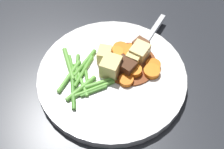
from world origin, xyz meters
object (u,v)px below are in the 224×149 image
(carrot_slice_3, at_px, (152,71))
(potato_chunk_1, at_px, (140,53))
(dinner_plate, at_px, (112,77))
(carrot_slice_0, at_px, (117,53))
(carrot_slice_2, at_px, (132,52))
(potato_chunk_2, at_px, (134,58))
(carrot_slice_6, at_px, (126,80))
(carrot_slice_4, at_px, (153,65))
(meat_chunk_0, at_px, (126,68))
(fork, at_px, (144,44))
(carrot_slice_1, at_px, (121,49))
(meat_chunk_1, at_px, (141,45))
(potato_chunk_0, at_px, (106,54))
(carrot_slice_5, at_px, (135,71))
(carrot_slice_7, at_px, (122,60))
(potato_chunk_3, at_px, (113,66))

(carrot_slice_3, height_order, potato_chunk_1, potato_chunk_1)
(dinner_plate, distance_m, carrot_slice_0, 0.05)
(carrot_slice_2, distance_m, potato_chunk_2, 0.02)
(carrot_slice_6, xyz_separation_m, potato_chunk_1, (0.05, 0.04, 0.01))
(carrot_slice_4, distance_m, meat_chunk_0, 0.05)
(carrot_slice_0, height_order, potato_chunk_2, potato_chunk_2)
(fork, bearing_deg, carrot_slice_4, -97.88)
(carrot_slice_1, xyz_separation_m, carrot_slice_4, (0.04, -0.06, -0.00))
(potato_chunk_2, xyz_separation_m, meat_chunk_0, (-0.02, -0.02, -0.00))
(potato_chunk_1, bearing_deg, carrot_slice_0, 151.31)
(carrot_slice_4, relative_size, meat_chunk_1, 1.07)
(carrot_slice_2, relative_size, meat_chunk_1, 1.31)
(carrot_slice_0, relative_size, carrot_slice_6, 1.01)
(carrot_slice_3, bearing_deg, meat_chunk_1, 85.23)
(carrot_slice_4, xyz_separation_m, potato_chunk_0, (-0.08, 0.05, 0.01))
(dinner_plate, relative_size, meat_chunk_0, 7.95)
(carrot_slice_4, relative_size, potato_chunk_1, 0.83)
(carrot_slice_2, bearing_deg, carrot_slice_5, -106.10)
(dinner_plate, bearing_deg, meat_chunk_1, 26.79)
(potato_chunk_0, distance_m, fork, 0.08)
(carrot_slice_4, xyz_separation_m, carrot_slice_6, (-0.06, -0.01, -0.00))
(carrot_slice_0, bearing_deg, meat_chunk_1, -1.53)
(dinner_plate, xyz_separation_m, carrot_slice_5, (0.04, -0.01, 0.02))
(carrot_slice_3, xyz_separation_m, potato_chunk_2, (-0.02, 0.04, 0.01))
(carrot_slice_0, relative_size, carrot_slice_7, 0.84)
(carrot_slice_2, height_order, potato_chunk_1, potato_chunk_1)
(meat_chunk_0, relative_size, meat_chunk_1, 1.32)
(potato_chunk_3, bearing_deg, carrot_slice_6, -64.43)
(carrot_slice_5, relative_size, potato_chunk_2, 0.99)
(carrot_slice_2, relative_size, carrot_slice_6, 1.30)
(dinner_plate, bearing_deg, carrot_slice_3, -18.68)
(carrot_slice_7, bearing_deg, fork, 23.30)
(dinner_plate, xyz_separation_m, carrot_slice_6, (0.02, -0.02, 0.01))
(carrot_slice_6, bearing_deg, carrot_slice_2, 58.00)
(meat_chunk_0, bearing_deg, carrot_slice_1, 79.28)
(meat_chunk_1, bearing_deg, carrot_slice_6, -132.35)
(carrot_slice_4, height_order, potato_chunk_2, potato_chunk_2)
(dinner_plate, distance_m, carrot_slice_5, 0.05)
(carrot_slice_7, relative_size, potato_chunk_1, 0.94)
(carrot_slice_4, bearing_deg, carrot_slice_3, -125.05)
(carrot_slice_6, distance_m, fork, 0.10)
(carrot_slice_1, xyz_separation_m, fork, (0.05, -0.00, -0.00))
(potato_chunk_1, bearing_deg, carrot_slice_4, -63.03)
(carrot_slice_5, xyz_separation_m, carrot_slice_7, (-0.01, 0.03, -0.00))
(meat_chunk_0, bearing_deg, carrot_slice_0, 92.56)
(potato_chunk_1, relative_size, meat_chunk_0, 0.98)
(carrot_slice_5, distance_m, potato_chunk_3, 0.04)
(carrot_slice_6, bearing_deg, potato_chunk_1, 43.49)
(carrot_slice_6, distance_m, meat_chunk_1, 0.08)
(potato_chunk_2, bearing_deg, carrot_slice_2, 78.81)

